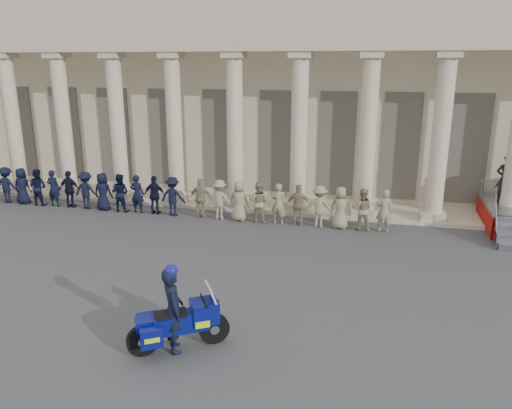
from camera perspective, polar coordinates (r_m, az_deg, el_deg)
The scene contains 5 objects.
ground at distance 13.41m, azimuth -6.71°, elevation -10.35°, with size 90.00×90.00×0.00m, color #3C3C3F.
building at distance 26.34m, azimuth 4.60°, elevation 12.95°, with size 40.00×12.50×9.00m.
officer_rank at distance 20.42m, azimuth -12.05°, elevation 1.09°, with size 18.84×0.59×1.57m.
motorcycle at distance 10.96m, azimuth -8.74°, elevation -13.21°, with size 1.93×1.51×1.42m.
rider at distance 10.78m, azimuth -9.46°, elevation -11.64°, with size 0.75×0.82×1.96m.
Camera 1 is at (4.41, -11.18, 5.94)m, focal length 35.00 mm.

